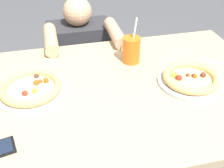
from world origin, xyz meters
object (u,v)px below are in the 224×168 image
Objects in this scene: fork at (223,64)px; pizza_near at (191,79)px; diner_seated at (82,72)px; drink_cup_colored at (131,50)px; pizza_far at (31,89)px.

pizza_near is at bearing -155.25° from fork.
diner_seated reaches higher than pizza_near.
fork is (0.22, 0.10, -0.02)m from pizza_near.
drink_cup_colored is at bearing -68.38° from diner_seated.
drink_cup_colored is at bearing 162.69° from fork.
drink_cup_colored is at bearing 130.30° from pizza_near.
pizza_far is 0.77m from diner_seated.
drink_cup_colored is 0.24× the size of diner_seated.
fork is 0.19× the size of diner_seated.
pizza_near is at bearing -61.47° from diner_seated.
pizza_near is 0.99× the size of pizza_far.
drink_cup_colored reaches higher than diner_seated.
diner_seated is at bearing 134.91° from fork.
pizza_far reaches higher than fork.
pizza_near reaches higher than fork.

